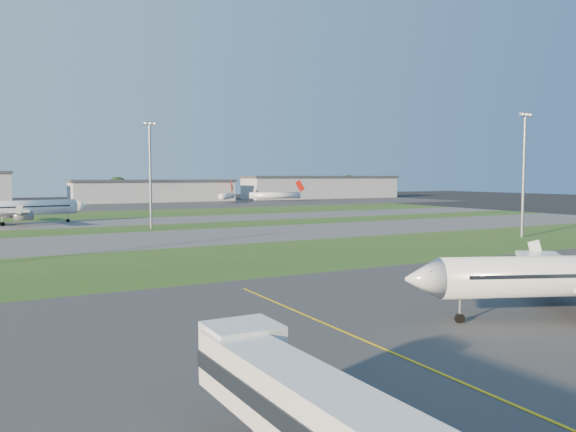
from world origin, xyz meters
TOP-DOWN VIEW (x-y plane):
  - ground at (0.00, 0.00)m, footprint 700.00×700.00m
  - apron_near at (0.00, 0.00)m, footprint 300.00×70.00m
  - grass_strip_a at (0.00, 52.00)m, footprint 300.00×34.00m
  - taxiway_a at (0.00, 85.00)m, footprint 300.00×32.00m
  - grass_strip_b at (0.00, 110.00)m, footprint 300.00×18.00m
  - taxiway_b at (0.00, 132.00)m, footprint 300.00×26.00m
  - grass_strip_c at (0.00, 165.00)m, footprint 300.00×40.00m
  - apron_far at (0.00, 225.00)m, footprint 400.00×80.00m
  - yellow_line at (5.00, 0.00)m, footprint 0.25×60.00m
  - airliner_taxiing at (-13.93, 135.95)m, footprint 38.65×32.48m
  - mini_jet_near at (84.05, 228.84)m, footprint 17.21×24.82m
  - mini_jet_far at (109.42, 226.28)m, footprint 27.83×10.74m
  - light_mast_centre at (15.00, 108.00)m, footprint 3.20×0.70m
  - light_mast_east at (78.00, 52.00)m, footprint 3.20×0.70m
  - hangar_east at (55.00, 255.00)m, footprint 81.60×23.00m
  - hangar_far_east at (155.00, 255.00)m, footprint 96.90×23.00m
  - tree_mid_east at (40.00, 269.00)m, footprint 11.55×11.55m
  - tree_east at (115.00, 267.00)m, footprint 10.45×10.45m
  - tree_far_east at (185.00, 271.00)m, footprint 12.65×12.65m

SIDE VIEW (x-z plane):
  - ground at x=0.00m, z-range 0.00..0.00m
  - yellow_line at x=5.00m, z-range -0.01..0.01m
  - apron_near at x=0.00m, z-range 0.00..0.01m
  - grass_strip_a at x=0.00m, z-range 0.00..0.01m
  - taxiway_a at x=0.00m, z-range 0.00..0.01m
  - grass_strip_b at x=0.00m, z-range 0.00..0.01m
  - taxiway_b at x=0.00m, z-range 0.00..0.01m
  - grass_strip_c at x=0.00m, z-range 0.00..0.01m
  - apron_far at x=0.00m, z-range 0.00..0.01m
  - mini_jet_near at x=84.05m, z-range -1.46..8.02m
  - mini_jet_far at x=109.42m, z-range -1.46..8.02m
  - airliner_taxiing at x=-13.93m, z-range -1.81..10.36m
  - hangar_east at x=55.00m, z-range 0.04..11.24m
  - tree_east at x=115.00m, z-range 0.46..11.86m
  - hangar_far_east at x=155.00m, z-range 0.04..13.24m
  - tree_mid_east at x=40.00m, z-range 0.51..13.11m
  - tree_far_east at x=185.00m, z-range 0.56..14.36m
  - light_mast_centre at x=15.00m, z-range 1.91..27.71m
  - light_mast_east at x=78.00m, z-range 1.91..27.71m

